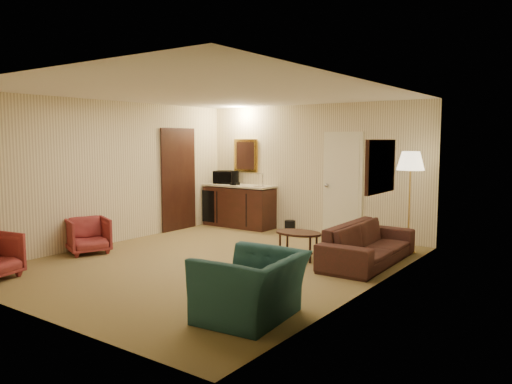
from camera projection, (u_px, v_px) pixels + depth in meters
ground at (217, 262)px, 7.78m from camera, size 6.00×6.00×0.00m
room_walls at (241, 151)px, 8.28m from camera, size 5.02×6.01×2.61m
wetbar_cabinet at (239, 206)px, 10.88m from camera, size 1.64×0.58×0.92m
sofa at (369, 237)px, 7.66m from camera, size 0.65×2.09×0.81m
teal_armchair at (251, 275)px, 5.26m from camera, size 0.80×1.14×0.94m
rose_chair_near at (88, 234)px, 8.35m from camera, size 0.80×0.82×0.66m
coffee_table at (298, 245)px, 7.92m from camera, size 0.85×0.65×0.44m
floor_lamp at (409, 202)px, 8.36m from camera, size 0.56×0.56×1.71m
waste_bin at (290, 227)px, 10.08m from camera, size 0.27×0.27×0.27m
microwave at (226, 176)px, 11.12m from camera, size 0.58×0.43×0.35m
coffee_maker at (235, 178)px, 10.78m from camera, size 0.21×0.21×0.31m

